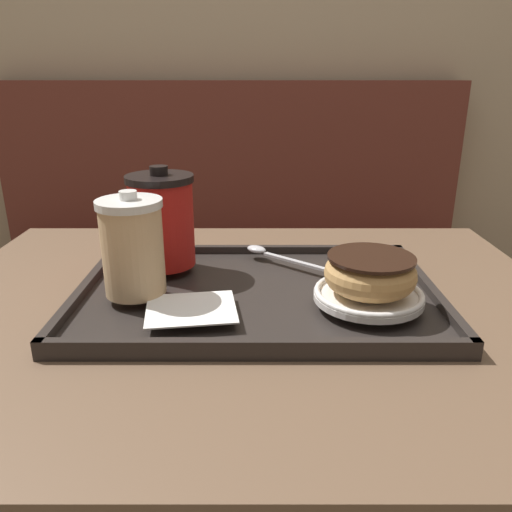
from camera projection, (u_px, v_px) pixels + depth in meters
name	position (u px, v px, depth m)	size (l,w,h in m)	color
wall_behind	(251.00, 13.00, 1.57)	(8.00, 0.05, 2.40)	tan
booth_bench	(229.00, 299.00, 1.65)	(1.49, 0.44, 1.00)	brown
cafe_table	(246.00, 399.00, 0.76)	(0.91, 0.71, 0.72)	brown
serving_tray	(256.00, 294.00, 0.70)	(0.49, 0.33, 0.02)	#282321
napkin_paper	(190.00, 309.00, 0.62)	(0.12, 0.11, 0.00)	white
coffee_cup_front	(132.00, 247.00, 0.65)	(0.08, 0.08, 0.14)	#E0B784
coffee_cup_rear	(161.00, 220.00, 0.75)	(0.10, 0.10, 0.15)	red
plate_with_chocolate_donut	(367.00, 295.00, 0.64)	(0.14, 0.14, 0.01)	white
donut_chocolate_glazed	(369.00, 273.00, 0.63)	(0.12, 0.12, 0.05)	tan
spoon	(267.00, 253.00, 0.80)	(0.13, 0.11, 0.01)	silver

